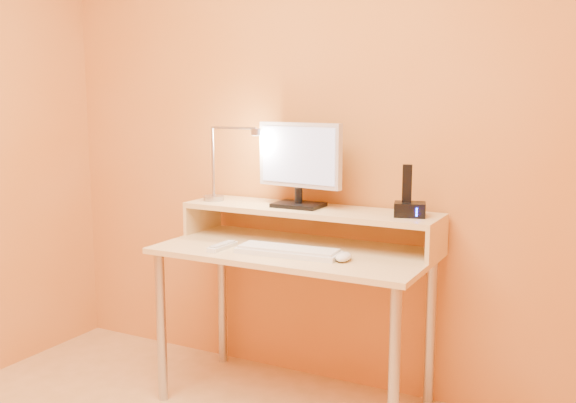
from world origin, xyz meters
The scene contains 25 objects.
wall_back centered at (0.00, 1.50, 1.25)m, with size 3.00×0.04×2.50m, color #C87F3E.
desk_leg_fl centered at (-0.55, 0.93, 0.35)m, with size 0.04×0.04×0.69m, color #ABACB5.
desk_leg_fr centered at (0.55, 0.93, 0.35)m, with size 0.04×0.04×0.69m, color #ABACB5.
desk_leg_bl centered at (-0.55, 1.43, 0.35)m, with size 0.04×0.04×0.69m, color #ABACB5.
desk_leg_br centered at (0.55, 1.43, 0.35)m, with size 0.04×0.04×0.69m, color #ABACB5.
desk_lower centered at (0.00, 1.18, 0.71)m, with size 1.20×0.60×0.03m, color #E6C085.
shelf_riser_left centered at (-0.59, 1.33, 0.79)m, with size 0.02×0.30×0.14m, color #E6C085.
shelf_riser_right centered at (0.59, 1.33, 0.79)m, with size 0.02×0.30×0.14m, color #E6C085.
desk_shelf centered at (0.00, 1.33, 0.87)m, with size 1.20×0.30×0.03m, color #E6C085.
monitor_foot centered at (-0.06, 1.33, 0.89)m, with size 0.22×0.16×0.02m, color black.
monitor_neck centered at (-0.06, 1.33, 0.93)m, with size 0.04×0.04×0.07m, color black.
monitor_panel centered at (-0.06, 1.34, 1.12)m, with size 0.43×0.04×0.29m, color silver.
monitor_back centered at (-0.06, 1.36, 1.12)m, with size 0.39×0.01×0.25m, color black.
monitor_screen centered at (-0.06, 1.32, 1.12)m, with size 0.39×0.00×0.25m, color #ADBCF2.
lamp_base centered at (-0.50, 1.30, 0.89)m, with size 0.10×0.10×0.03m, color #ABACB5.
lamp_post centered at (-0.50, 1.30, 1.07)m, with size 0.01×0.01×0.33m, color #ABACB5.
lamp_arm centered at (-0.38, 1.30, 1.24)m, with size 0.01×0.01×0.24m, color #ABACB5.
lamp_head centered at (-0.26, 1.30, 1.22)m, with size 0.04×0.04×0.03m, color #ABACB5.
lamp_bulb centered at (-0.26, 1.30, 1.20)m, with size 0.03×0.03×0.00m, color #FFEAC6.
phone_dock centered at (0.47, 1.33, 0.91)m, with size 0.13×0.10×0.06m, color black.
phone_handset centered at (0.46, 1.33, 1.02)m, with size 0.04×0.03×0.16m, color black.
phone_led centered at (0.52, 1.28, 0.91)m, with size 0.01×0.00×0.04m, color #152FFD.
keyboard centered at (0.03, 1.07, 0.73)m, with size 0.45×0.14×0.02m, color silver.
mouse centered at (0.28, 1.08, 0.74)m, with size 0.06×0.11×0.04m, color white.
remote_control centered at (-0.28, 1.03, 0.73)m, with size 0.05×0.18×0.02m, color silver.
Camera 1 is at (1.28, -1.32, 1.38)m, focal length 40.81 mm.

